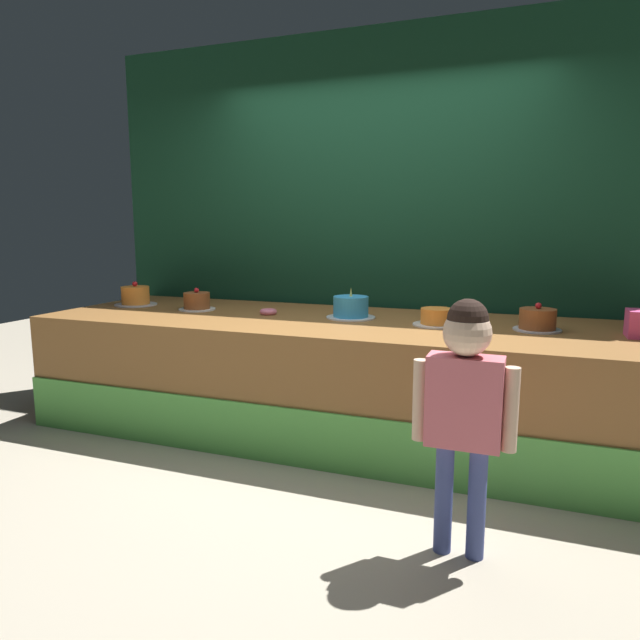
{
  "coord_description": "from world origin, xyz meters",
  "views": [
    {
      "loc": [
        1.17,
        -2.94,
        1.4
      ],
      "look_at": [
        -0.09,
        0.39,
        0.81
      ],
      "focal_mm": 32.22,
      "sensor_mm": 36.0,
      "label": 1
    }
  ],
  "objects_px": {
    "cake_far_right": "(538,320)",
    "cake_far_left": "(135,296)",
    "cake_right": "(437,318)",
    "cake_center": "(351,308)",
    "donut": "(268,312)",
    "child_figure": "(465,393)",
    "cake_left": "(197,302)"
  },
  "relations": [
    {
      "from": "cake_left",
      "to": "cake_right",
      "type": "height_order",
      "value": "cake_left"
    },
    {
      "from": "cake_left",
      "to": "cake_right",
      "type": "bearing_deg",
      "value": -1.2
    },
    {
      "from": "cake_left",
      "to": "cake_center",
      "type": "bearing_deg",
      "value": 2.18
    },
    {
      "from": "cake_center",
      "to": "donut",
      "type": "bearing_deg",
      "value": -174.63
    },
    {
      "from": "child_figure",
      "to": "cake_far_left",
      "type": "distance_m",
      "value": 3.01
    },
    {
      "from": "cake_far_left",
      "to": "cake_right",
      "type": "xyz_separation_m",
      "value": [
        2.37,
        -0.09,
        -0.02
      ]
    },
    {
      "from": "child_figure",
      "to": "cake_right",
      "type": "height_order",
      "value": "child_figure"
    },
    {
      "from": "cake_far_left",
      "to": "cake_left",
      "type": "height_order",
      "value": "cake_far_left"
    },
    {
      "from": "cake_left",
      "to": "cake_center",
      "type": "relative_size",
      "value": 0.81
    },
    {
      "from": "child_figure",
      "to": "cake_center",
      "type": "relative_size",
      "value": 3.34
    },
    {
      "from": "donut",
      "to": "cake_left",
      "type": "bearing_deg",
      "value": 178.99
    },
    {
      "from": "child_figure",
      "to": "cake_far_left",
      "type": "xyz_separation_m",
      "value": [
        -2.7,
        1.33,
        0.13
      ]
    },
    {
      "from": "donut",
      "to": "cake_left",
      "type": "distance_m",
      "value": 0.59
    },
    {
      "from": "child_figure",
      "to": "cake_right",
      "type": "bearing_deg",
      "value": 104.68
    },
    {
      "from": "child_figure",
      "to": "cake_far_right",
      "type": "height_order",
      "value": "child_figure"
    },
    {
      "from": "cake_right",
      "to": "cake_far_left",
      "type": "bearing_deg",
      "value": 177.94
    },
    {
      "from": "child_figure",
      "to": "donut",
      "type": "distance_m",
      "value": 1.98
    },
    {
      "from": "donut",
      "to": "cake_right",
      "type": "bearing_deg",
      "value": -1.3
    },
    {
      "from": "cake_center",
      "to": "cake_far_right",
      "type": "relative_size",
      "value": 1.19
    },
    {
      "from": "child_figure",
      "to": "donut",
      "type": "bearing_deg",
      "value": 139.97
    },
    {
      "from": "donut",
      "to": "cake_far_right",
      "type": "bearing_deg",
      "value": 0.4
    },
    {
      "from": "cake_far_right",
      "to": "cake_far_left",
      "type": "bearing_deg",
      "value": 179.11
    },
    {
      "from": "child_figure",
      "to": "cake_far_right",
      "type": "relative_size",
      "value": 3.98
    },
    {
      "from": "cake_center",
      "to": "cake_far_right",
      "type": "bearing_deg",
      "value": -2.1
    },
    {
      "from": "cake_center",
      "to": "cake_far_right",
      "type": "height_order",
      "value": "cake_center"
    },
    {
      "from": "donut",
      "to": "cake_center",
      "type": "distance_m",
      "value": 0.6
    },
    {
      "from": "cake_right",
      "to": "cake_far_right",
      "type": "height_order",
      "value": "cake_far_right"
    },
    {
      "from": "donut",
      "to": "cake_right",
      "type": "xyz_separation_m",
      "value": [
        1.19,
        -0.03,
        0.03
      ]
    },
    {
      "from": "cake_far_left",
      "to": "child_figure",
      "type": "bearing_deg",
      "value": -26.21
    },
    {
      "from": "cake_far_left",
      "to": "cake_far_right",
      "type": "bearing_deg",
      "value": -0.89
    },
    {
      "from": "cake_far_left",
      "to": "cake_far_right",
      "type": "distance_m",
      "value": 2.96
    },
    {
      "from": "child_figure",
      "to": "cake_far_left",
      "type": "relative_size",
      "value": 3.41
    }
  ]
}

